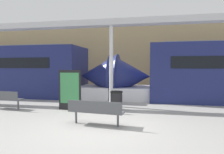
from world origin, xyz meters
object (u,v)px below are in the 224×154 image
bench_far (5,98)px  poster_board (70,90)px  support_column_near (111,66)px  bench_near (95,110)px  trash_bin (116,101)px

bench_far → poster_board: poster_board is taller
bench_far → support_column_near: (4.49, 1.55, 1.39)m
poster_board → support_column_near: 2.21m
bench_near → trash_bin: 2.41m
bench_near → bench_far: size_ratio=1.15×
bench_near → trash_bin: trash_bin is taller
bench_near → bench_far: same height
bench_far → trash_bin: size_ratio=1.96×
bench_far → trash_bin: (4.87, 0.79, -0.08)m
poster_board → bench_near: bearing=-49.4°
trash_bin → support_column_near: support_column_near is taller
bench_far → trash_bin: 4.94m
trash_bin → poster_board: bearing=-169.2°
support_column_near → poster_board: bearing=-144.5°
bench_far → trash_bin: bearing=14.6°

